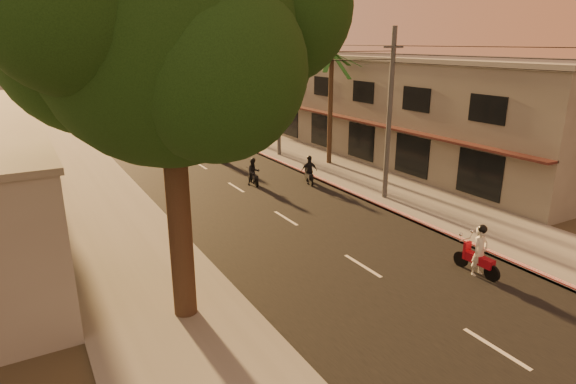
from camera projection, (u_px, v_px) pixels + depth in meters
name	position (u px, v px, depth m)	size (l,w,h in m)	color
ground	(398.00, 288.00, 16.81)	(160.00, 160.00, 0.00)	#383023
road	(201.00, 166.00, 33.39)	(10.00, 140.00, 0.02)	black
sidewalk_right	(294.00, 153.00, 36.92)	(5.00, 140.00, 0.12)	slate
sidewalk_left	(86.00, 180.00, 29.82)	(5.00, 140.00, 0.12)	slate
curb_stripe	(301.00, 171.00, 31.63)	(0.20, 60.00, 0.20)	#B31313
shophouse_row	(379.00, 104.00, 37.24)	(8.80, 34.20, 7.30)	gray
broadleaf_tree	(179.00, 33.00, 12.93)	(9.60, 8.70, 12.10)	black
palm_tree	(332.00, 59.00, 31.72)	(5.00, 5.00, 8.20)	black
utility_poles	(279.00, 67.00, 34.37)	(1.20, 48.26, 9.00)	#38383A
filler_right	(238.00, 86.00, 59.83)	(8.00, 14.00, 6.00)	gray
scooter_red	(479.00, 253.00, 17.58)	(0.75, 2.00, 1.97)	black
scooter_mid_a	(253.00, 173.00, 28.78)	(0.91, 1.69, 1.66)	black
scooter_mid_b	(309.00, 171.00, 28.99)	(1.20, 1.72, 1.74)	black
scooter_far_a	(220.00, 150.00, 34.31)	(1.08, 1.87, 1.86)	black
scooter_far_b	(176.00, 131.00, 41.68)	(1.18, 1.87, 1.84)	black
parked_car	(206.00, 132.00, 42.31)	(2.11, 4.14, 1.30)	#919498
scooter_far_c	(164.00, 115.00, 51.26)	(0.94, 1.63, 1.61)	black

